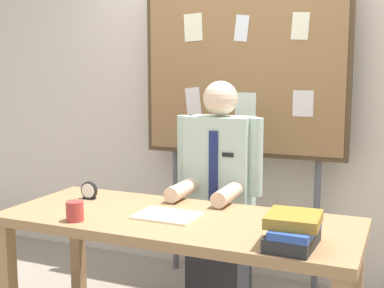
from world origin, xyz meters
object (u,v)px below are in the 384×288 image
desk (178,234)px  coffee_mug (75,211)px  person (219,205)px  bulletin_board (242,72)px  desk_clock (89,191)px  open_notebook (167,216)px  book_stack (293,230)px

desk → coffee_mug: (-0.43, -0.27, 0.14)m
person → bulletin_board: bearing=90.0°
desk → desk_clock: size_ratio=17.71×
open_notebook → coffee_mug: bearing=-147.7°
open_notebook → desk: bearing=22.9°
desk → desk_clock: bearing=168.3°
desk → book_stack: size_ratio=6.37×
coffee_mug → bulletin_board: bearing=71.7°
desk → person: bearing=90.0°
book_stack → open_notebook: book_stack is taller
desk → open_notebook: 0.11m
desk → person: person is taller
bulletin_board → open_notebook: bulletin_board is taller
desk → person: size_ratio=1.27×
person → bulletin_board: bulletin_board is taller
person → bulletin_board: 0.93m
bulletin_board → coffee_mug: size_ratio=21.32×
desk → coffee_mug: bearing=-148.6°
bulletin_board → desk_clock: size_ratio=20.57×
bulletin_board → desk_clock: bulletin_board is taller
book_stack → open_notebook: 0.71m
desk → bulletin_board: (0.00, 1.05, 0.82)m
person → open_notebook: (-0.05, -0.63, 0.09)m
desk → book_stack: (0.63, -0.21, 0.16)m
book_stack → open_notebook: (-0.68, 0.19, -0.06)m
person → desk_clock: 0.80m
desk_clock → bulletin_board: bearing=55.7°
desk → book_stack: 0.68m
person → book_stack: 1.04m
bulletin_board → desk: bearing=-90.0°
book_stack → open_notebook: size_ratio=0.91×
person → open_notebook: person is taller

